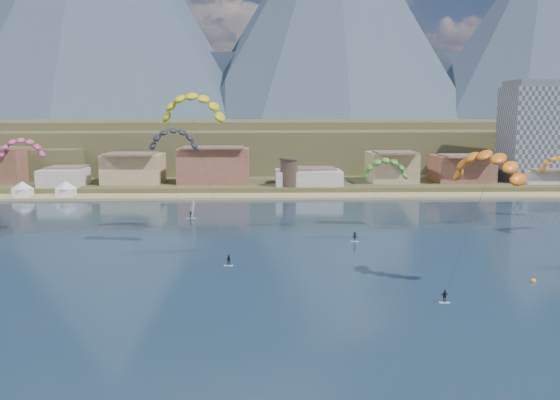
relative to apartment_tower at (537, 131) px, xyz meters
name	(u,v)px	position (x,y,z in m)	size (l,w,h in m)	color
ground	(289,339)	(-85.00, -128.00, -17.82)	(2400.00, 2400.00, 0.00)	black
beach	(273,196)	(-85.00, -22.00, -17.57)	(2200.00, 12.00, 0.90)	tan
land	(266,137)	(-85.00, 432.00, -17.82)	(2200.00, 900.00, 4.00)	brown
foothills	(314,143)	(-62.61, 104.47, -8.74)	(940.00, 210.00, 18.00)	brown
mountain_ridge	(255,27)	(-99.60, 695.65, 132.49)	(2060.00, 480.00, 400.00)	#303F51
town	(142,165)	(-125.00, -6.00, -9.82)	(400.00, 24.00, 12.00)	beige
apartment_tower	(537,131)	(0.00, 0.00, 0.00)	(20.00, 16.00, 32.00)	gray
watchtower	(289,172)	(-80.00, -14.00, -11.45)	(5.82, 5.82, 8.60)	#47382D
beach_tents	(0,185)	(-161.25, -22.00, -14.11)	(43.40, 6.40, 5.00)	white
kitesurfer_yellow	(193,104)	(-99.03, -88.94, 7.14)	(12.39, 11.94, 27.97)	silver
kitesurfer_orange	(488,162)	(-58.10, -110.20, -0.76)	(12.77, 11.67, 20.16)	silver
kitesurfer_green	(385,166)	(-62.81, -67.81, -4.94)	(13.96, 16.13, 18.74)	silver
distant_kite_pink	(21,145)	(-133.27, -74.07, -0.26)	(9.22, 6.73, 20.34)	#262626
distant_kite_dark	(173,135)	(-104.96, -71.94, 1.44)	(10.22, 6.61, 22.21)	#262626
distant_kite_orange	(560,161)	(-21.64, -57.93, -4.96)	(8.98, 6.88, 15.94)	#262626
windsurfer	(191,213)	(-103.86, -55.66, -16.60)	(2.24, 2.47, 3.83)	silver
buoy	(533,281)	(-49.87, -107.90, -17.69)	(0.76, 0.76, 0.76)	gold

